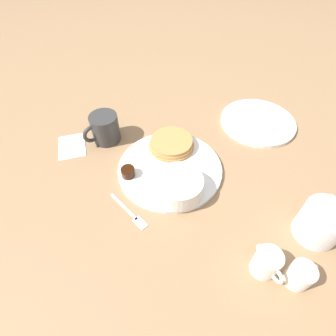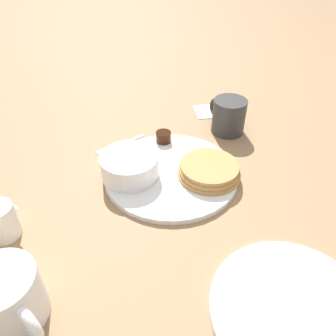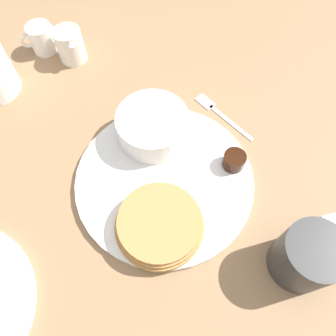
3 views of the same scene
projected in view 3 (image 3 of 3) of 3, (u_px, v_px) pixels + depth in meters
ground_plane at (164, 182)px, 0.53m from camera, size 4.00×4.00×0.00m
plate at (164, 180)px, 0.53m from camera, size 0.28×0.28×0.01m
pancake_stack at (159, 224)px, 0.47m from camera, size 0.13×0.13×0.03m
bowl at (153, 126)px, 0.54m from camera, size 0.12×0.12×0.05m
syrup_cup at (234, 160)px, 0.52m from camera, size 0.04×0.04×0.03m
butter_ramekin at (160, 117)px, 0.56m from camera, size 0.05×0.05×0.05m
coffee_mug at (308, 256)px, 0.43m from camera, size 0.08×0.11×0.09m
creamer_pitcher_near at (70, 45)px, 0.63m from camera, size 0.08×0.05×0.07m
creamer_pitcher_far at (42, 38)px, 0.65m from camera, size 0.05×0.07×0.06m
fork at (218, 112)px, 0.60m from camera, size 0.13×0.07×0.00m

